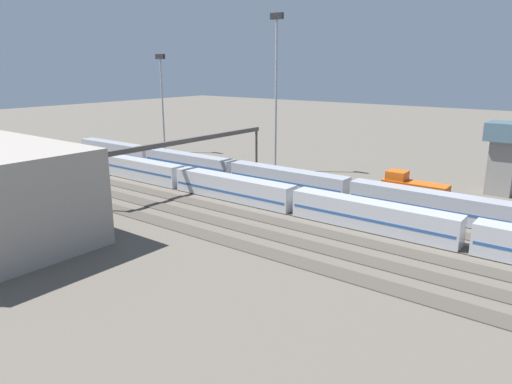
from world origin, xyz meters
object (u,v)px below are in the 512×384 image
train_on_track_1 (413,192)px  light_mast_2 (276,75)px  train_on_track_4 (233,188)px  signal_gantry (190,144)px  light_mast_0 (162,90)px  control_tower (504,153)px  train_on_track_6 (39,165)px  train_on_track_2 (287,180)px

train_on_track_1 → light_mast_2: light_mast_2 is taller
train_on_track_4 → train_on_track_1: (-24.39, -15.00, 0.15)m
train_on_track_4 → signal_gantry: (12.00, -2.50, 5.73)m
light_mast_0 → signal_gantry: (-30.49, 20.97, -7.86)m
control_tower → light_mast_0: bearing=5.2°
control_tower → train_on_track_6: bearing=28.0°
train_on_track_6 → light_mast_2: 50.67m
train_on_track_2 → control_tower: bearing=-145.7°
train_on_track_4 → signal_gantry: 13.53m
train_on_track_2 → signal_gantry: bearing=25.1°
train_on_track_6 → train_on_track_1: (-66.50, -25.00, 0.00)m
train_on_track_6 → signal_gantry: bearing=-157.5°
train_on_track_4 → control_tower: bearing=-138.1°
light_mast_0 → light_mast_2: size_ratio=0.77×
light_mast_2 → light_mast_0: bearing=-1.4°
train_on_track_6 → signal_gantry: 33.07m
train_on_track_4 → light_mast_0: (42.50, -23.47, 13.58)m
train_on_track_4 → signal_gantry: signal_gantry is taller
train_on_track_6 → train_on_track_4: (-42.11, -10.00, -0.15)m
train_on_track_1 → light_mast_2: 37.00m
train_on_track_1 → light_mast_2: (31.80, -7.61, 17.32)m
train_on_track_6 → train_on_track_2: bearing=-156.5°
train_on_track_1 → train_on_track_4: bearing=31.6°
light_mast_0 → light_mast_2: bearing=178.6°
train_on_track_1 → light_mast_0: light_mast_0 is taller
train_on_track_2 → light_mast_0: bearing=-16.2°
train_on_track_4 → signal_gantry: size_ratio=3.00×
train_on_track_4 → train_on_track_1: train_on_track_1 is taller
train_on_track_2 → signal_gantry: (15.99, 7.50, 5.73)m
light_mast_2 → control_tower: bearing=-169.3°
train_on_track_4 → train_on_track_2: same height
light_mast_2 → control_tower: light_mast_2 is taller
train_on_track_4 → light_mast_0: light_mast_0 is taller
train_on_track_2 → signal_gantry: 18.57m
train_on_track_6 → train_on_track_1: same height
train_on_track_1 → light_mast_2: bearing=-13.5°
train_on_track_1 → light_mast_0: size_ratio=0.42×
light_mast_0 → light_mast_2: light_mast_2 is taller
light_mast_0 → train_on_track_6: bearing=90.7°
train_on_track_6 → light_mast_2: light_mast_2 is taller
train_on_track_6 → control_tower: 86.23m
train_on_track_2 → light_mast_0: 50.27m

